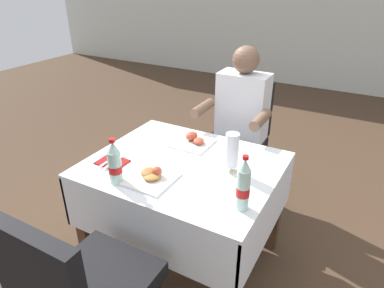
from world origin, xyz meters
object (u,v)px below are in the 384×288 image
at_px(seated_diner_far, 239,123).
at_px(napkin_cutlery_set, 112,162).
at_px(plate_far_diner, 193,141).
at_px(plate_near_camera, 151,176).
at_px(cola_bottle_secondary, 243,186).
at_px(main_dining_table, 184,188).
at_px(chair_near_camera_side, 81,288).
at_px(cola_bottle_primary, 115,164).
at_px(chair_far_diner_seat, 237,135).
at_px(beer_glass_left, 232,153).

relative_size(seated_diner_far, napkin_cutlery_set, 6.62).
xyz_separation_m(plate_far_diner, napkin_cutlery_set, (-0.29, -0.44, -0.01)).
distance_m(seated_diner_far, plate_near_camera, 0.96).
xyz_separation_m(plate_far_diner, cola_bottle_secondary, (0.52, -0.48, 0.10)).
bearing_deg(plate_far_diner, main_dining_table, -73.54).
height_order(main_dining_table, cola_bottle_secondary, cola_bottle_secondary).
bearing_deg(chair_near_camera_side, main_dining_table, 90.00).
bearing_deg(chair_near_camera_side, cola_bottle_primary, 112.86).
bearing_deg(chair_near_camera_side, plate_near_camera, 96.31).
relative_size(plate_near_camera, plate_far_diner, 1.07).
bearing_deg(chair_far_diner_seat, seated_diner_far, -65.61).
bearing_deg(plate_near_camera, beer_glass_left, 39.39).
relative_size(chair_near_camera_side, napkin_cutlery_set, 5.10).
relative_size(chair_far_diner_seat, cola_bottle_primary, 3.83).
xyz_separation_m(main_dining_table, cola_bottle_secondary, (0.45, -0.23, 0.29)).
bearing_deg(plate_far_diner, seated_diner_far, 75.44).
relative_size(plate_far_diner, napkin_cutlery_set, 1.25).
relative_size(seated_diner_far, cola_bottle_primary, 4.97).
distance_m(plate_far_diner, beer_glass_left, 0.41).
relative_size(chair_near_camera_side, cola_bottle_secondary, 3.48).
bearing_deg(beer_glass_left, seated_diner_far, 108.36).
distance_m(plate_far_diner, cola_bottle_secondary, 0.71).
distance_m(chair_near_camera_side, seated_diner_far, 1.56).
bearing_deg(plate_far_diner, chair_near_camera_side, -86.10).
distance_m(cola_bottle_secondary, napkin_cutlery_set, 0.82).
bearing_deg(cola_bottle_secondary, seated_diner_far, 112.67).
bearing_deg(chair_far_diner_seat, main_dining_table, -90.00).
bearing_deg(beer_glass_left, chair_near_camera_side, -107.16).
height_order(main_dining_table, plate_near_camera, plate_near_camera).
bearing_deg(main_dining_table, napkin_cutlery_set, -151.91).
xyz_separation_m(chair_far_diner_seat, cola_bottle_primary, (-0.21, -1.17, 0.28)).
bearing_deg(napkin_cutlery_set, cola_bottle_primary, -43.07).
xyz_separation_m(main_dining_table, seated_diner_far, (0.05, 0.72, 0.16)).
height_order(plate_near_camera, cola_bottle_secondary, cola_bottle_secondary).
height_order(chair_near_camera_side, beer_glass_left, chair_near_camera_side).
relative_size(cola_bottle_primary, cola_bottle_secondary, 0.91).
distance_m(plate_far_diner, cola_bottle_primary, 0.61).
distance_m(chair_near_camera_side, plate_far_diner, 1.10).
bearing_deg(chair_near_camera_side, napkin_cutlery_set, 119.68).
relative_size(main_dining_table, chair_far_diner_seat, 1.10).
height_order(plate_far_diner, cola_bottle_secondary, cola_bottle_secondary).
height_order(seated_diner_far, beer_glass_left, seated_diner_far).
distance_m(chair_far_diner_seat, plate_far_diner, 0.62).
height_order(beer_glass_left, cola_bottle_primary, cola_bottle_primary).
relative_size(cola_bottle_secondary, napkin_cutlery_set, 1.46).
bearing_deg(cola_bottle_secondary, chair_far_diner_seat, 112.85).
relative_size(seated_diner_far, plate_near_camera, 4.98).
height_order(plate_near_camera, napkin_cutlery_set, plate_near_camera).
distance_m(cola_bottle_primary, cola_bottle_secondary, 0.66).
xyz_separation_m(cola_bottle_secondary, napkin_cutlery_set, (-0.81, 0.03, -0.12)).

